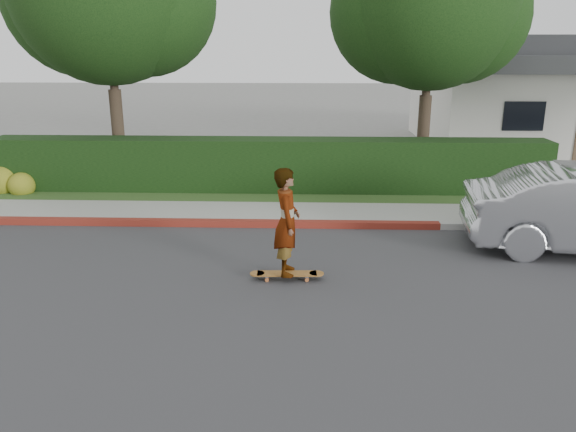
# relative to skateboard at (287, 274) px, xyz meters

# --- Properties ---
(ground) EXTENTS (120.00, 120.00, 0.00)m
(ground) POSITION_rel_skateboard_xyz_m (2.25, -1.13, -0.11)
(ground) COLOR slate
(ground) RESTS_ON ground
(road) EXTENTS (60.00, 8.00, 0.01)m
(road) POSITION_rel_skateboard_xyz_m (2.25, -1.13, -0.11)
(road) COLOR #2D2D30
(road) RESTS_ON ground
(curb_far) EXTENTS (60.00, 0.20, 0.15)m
(curb_far) POSITION_rel_skateboard_xyz_m (2.25, 2.97, -0.04)
(curb_far) COLOR #9E9E99
(curb_far) RESTS_ON ground
(curb_red_section) EXTENTS (12.00, 0.21, 0.15)m
(curb_red_section) POSITION_rel_skateboard_xyz_m (-2.75, 2.97, -0.03)
(curb_red_section) COLOR maroon
(curb_red_section) RESTS_ON ground
(sidewalk_far) EXTENTS (60.00, 1.60, 0.12)m
(sidewalk_far) POSITION_rel_skateboard_xyz_m (2.25, 3.87, -0.05)
(sidewalk_far) COLOR gray
(sidewalk_far) RESTS_ON ground
(planting_strip) EXTENTS (60.00, 1.60, 0.10)m
(planting_strip) POSITION_rel_skateboard_xyz_m (2.25, 5.47, -0.06)
(planting_strip) COLOR #2D4C1E
(planting_strip) RESTS_ON ground
(hedge) EXTENTS (15.00, 1.00, 1.50)m
(hedge) POSITION_rel_skateboard_xyz_m (-0.75, 6.07, 0.64)
(hedge) COLOR black
(hedge) RESTS_ON ground
(flowering_shrub) EXTENTS (1.40, 1.00, 0.90)m
(flowering_shrub) POSITION_rel_skateboard_xyz_m (-7.76, 5.61, 0.22)
(flowering_shrub) COLOR #2D4C19
(flowering_shrub) RESTS_ON ground
(tree_center) EXTENTS (5.66, 4.84, 7.44)m
(tree_center) POSITION_rel_skateboard_xyz_m (3.73, 8.06, 4.79)
(tree_center) COLOR #33261C
(tree_center) RESTS_ON ground
(house) EXTENTS (10.60, 8.60, 4.30)m
(house) POSITION_rel_skateboard_xyz_m (10.25, 14.87, 1.99)
(house) COLOR beige
(house) RESTS_ON ground
(skateboard) EXTENTS (1.28, 0.30, 0.12)m
(skateboard) POSITION_rel_skateboard_xyz_m (0.00, 0.00, 0.00)
(skateboard) COLOR #AE5E30
(skateboard) RESTS_ON ground
(skateboarder) EXTENTS (0.47, 0.69, 1.84)m
(skateboarder) POSITION_rel_skateboard_xyz_m (-0.00, 0.00, 0.94)
(skateboarder) COLOR white
(skateboarder) RESTS_ON skateboard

